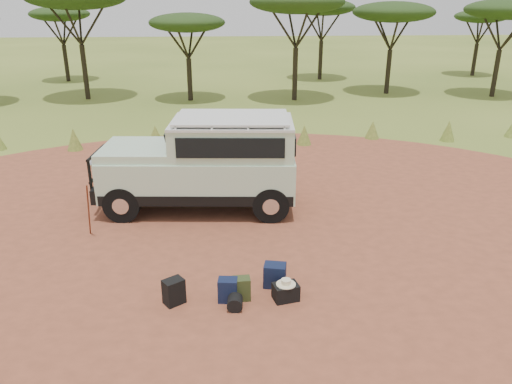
{
  "coord_description": "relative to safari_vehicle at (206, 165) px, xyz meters",
  "views": [
    {
      "loc": [
        -0.4,
        -10.84,
        5.51
      ],
      "look_at": [
        0.47,
        0.7,
        1.0
      ],
      "focal_mm": 35.0,
      "sensor_mm": 36.0,
      "label": 1
    }
  ],
  "objects": [
    {
      "name": "ground",
      "position": [
        0.8,
        -2.17,
        -1.26
      ],
      "size": [
        140.0,
        140.0,
        0.0
      ],
      "primitive_type": "plane",
      "color": "#586D26",
      "rests_on": "ground"
    },
    {
      "name": "acacia_treeline",
      "position": [
        1.55,
        17.64,
        3.61
      ],
      "size": [
        46.7,
        13.2,
        6.26
      ],
      "color": "black",
      "rests_on": "ground"
    },
    {
      "name": "safari_vehicle",
      "position": [
        0.0,
        0.0,
        0.0
      ],
      "size": [
        5.53,
        2.57,
        2.61
      ],
      "rotation": [
        0.0,
        0.0,
        -0.08
      ],
      "color": "#BBD9BA",
      "rests_on": "ground"
    },
    {
      "name": "stuff_sack",
      "position": [
        0.6,
        -4.99,
        -1.11
      ],
      "size": [
        0.32,
        0.32,
        0.29
      ],
      "primitive_type": "cylinder",
      "rotation": [
        1.57,
        0.0,
        -0.09
      ],
      "color": "black",
      "rests_on": "ground"
    },
    {
      "name": "backpack_black",
      "position": [
        -0.56,
        -4.7,
        -1.0
      ],
      "size": [
        0.47,
        0.44,
        0.52
      ],
      "primitive_type": "cube",
      "rotation": [
        0.0,
        0.0,
        0.59
      ],
      "color": "black",
      "rests_on": "ground"
    },
    {
      "name": "grass_fringe",
      "position": [
        0.91,
        6.5,
        -0.85
      ],
      "size": [
        36.6,
        1.6,
        0.9
      ],
      "color": "#586D26",
      "rests_on": "ground"
    },
    {
      "name": "hard_case",
      "position": [
        1.6,
        -4.74,
        -1.09
      ],
      "size": [
        0.54,
        0.44,
        0.34
      ],
      "primitive_type": "cube",
      "rotation": [
        0.0,
        0.0,
        0.23
      ],
      "color": "black",
      "rests_on": "ground"
    },
    {
      "name": "safari_hat",
      "position": [
        1.6,
        -4.74,
        -0.88
      ],
      "size": [
        0.38,
        0.38,
        0.11
      ],
      "color": "beige",
      "rests_on": "hard_case"
    },
    {
      "name": "duffel_navy",
      "position": [
        1.45,
        -4.23,
        -1.01
      ],
      "size": [
        0.5,
        0.42,
        0.49
      ],
      "primitive_type": "cube",
      "rotation": [
        0.0,
        0.0,
        -0.22
      ],
      "color": "#121F3A",
      "rests_on": "ground"
    },
    {
      "name": "backpack_olive",
      "position": [
        0.74,
        -4.66,
        -1.02
      ],
      "size": [
        0.35,
        0.26,
        0.47
      ],
      "primitive_type": "cube",
      "rotation": [
        0.0,
        0.0,
        0.05
      ],
      "color": "#323E1C",
      "rests_on": "ground"
    },
    {
      "name": "dirt_clearing",
      "position": [
        0.8,
        -2.17,
        -1.25
      ],
      "size": [
        23.0,
        23.0,
        0.01
      ],
      "primitive_type": "cylinder",
      "color": "#9B4E33",
      "rests_on": "ground"
    },
    {
      "name": "backpack_navy",
      "position": [
        0.48,
        -4.7,
        -1.02
      ],
      "size": [
        0.4,
        0.31,
        0.48
      ],
      "primitive_type": "cube",
      "rotation": [
        0.0,
        0.0,
        -0.12
      ],
      "color": "#121F3A",
      "rests_on": "ground"
    },
    {
      "name": "walking_staff",
      "position": [
        -2.8,
        -1.68,
        -0.53
      ],
      "size": [
        0.23,
        0.49,
        1.46
      ],
      "primitive_type": "cylinder",
      "rotation": [
        0.32,
        0.0,
        0.39
      ],
      "color": "brown",
      "rests_on": "ground"
    }
  ]
}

